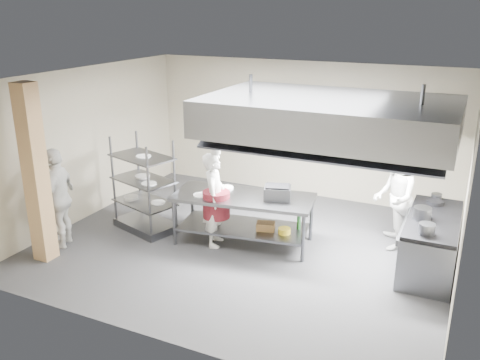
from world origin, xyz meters
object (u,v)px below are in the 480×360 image
at_px(island, 243,219).
at_px(chef_head, 215,200).
at_px(pass_rack, 144,185).
at_px(cooking_range, 431,245).
at_px(griddle, 277,193).
at_px(chef_line, 394,198).
at_px(chef_plating, 59,198).
at_px(stockpot, 422,213).

relative_size(island, chef_head, 1.45).
distance_m(island, pass_rack, 2.03).
distance_m(cooking_range, griddle, 2.65).
height_order(chef_head, chef_line, chef_line).
relative_size(cooking_range, chef_plating, 1.11).
distance_m(cooking_range, stockpot, 0.62).
height_order(pass_rack, chef_plating, chef_plating).
bearing_deg(griddle, cooking_range, -10.31).
bearing_deg(griddle, chef_line, 8.68).
height_order(chef_line, griddle, chef_line).
distance_m(island, stockpot, 3.05).
bearing_deg(chef_line, griddle, -75.64).
bearing_deg(island, pass_rack, 178.59).
relative_size(chef_line, griddle, 4.01).
bearing_deg(chef_head, chef_line, -84.23).
bearing_deg(chef_plating, cooking_range, 86.94).
bearing_deg(chef_line, island, -79.42).
bearing_deg(cooking_range, island, -172.48).
height_order(island, pass_rack, pass_rack).
relative_size(pass_rack, stockpot, 6.43).
relative_size(chef_plating, griddle, 3.94).
bearing_deg(chef_line, stockpot, 25.09).
height_order(island, chef_line, chef_line).
distance_m(chef_line, griddle, 2.05).
height_order(island, chef_plating, chef_plating).
distance_m(chef_line, stockpot, 0.91).
relative_size(cooking_range, stockpot, 7.14).
distance_m(pass_rack, chef_plating, 1.54).
distance_m(island, chef_plating, 3.29).
xyz_separation_m(chef_plating, griddle, (3.52, 1.56, 0.12)).
xyz_separation_m(island, chef_head, (-0.43, -0.27, 0.40)).
relative_size(island, chef_plating, 1.38).
bearing_deg(stockpot, chef_line, 126.78).
bearing_deg(pass_rack, island, 24.78).
bearing_deg(island, stockpot, -3.41).
bearing_deg(island, chef_plating, -162.11).
bearing_deg(chef_plating, pass_rack, 121.57).
relative_size(griddle, stockpot, 1.63).
distance_m(chef_head, griddle, 1.12).
relative_size(island, cooking_range, 1.24).
distance_m(griddle, stockpot, 2.39).
relative_size(island, chef_line, 1.35).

